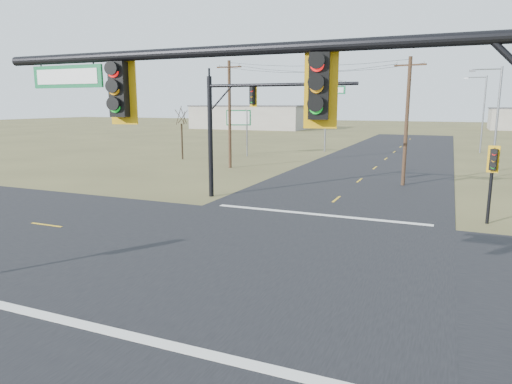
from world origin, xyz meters
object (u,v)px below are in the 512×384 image
bare_tree_a (181,115)px  bare_tree_b (247,115)px  pedestal_signal_ne (493,166)px  utility_pole_near (407,120)px  streetlight_b (482,110)px  mast_arm_far (250,112)px  streetlight_c (327,112)px  mast_arm_near (342,139)px  utility_pole_far (230,113)px  streetlight_a (495,116)px  highway_sign (239,123)px

bare_tree_a → bare_tree_b: bearing=90.5°
pedestal_signal_ne → utility_pole_near: size_ratio=0.43×
streetlight_b → mast_arm_far: bearing=-95.4°
streetlight_c → bare_tree_b: (-12.86, 3.69, -0.55)m
streetlight_b → streetlight_c: 19.07m
mast_arm_near → utility_pole_far: 36.43m
streetlight_a → streetlight_c: (-17.81, 15.24, 0.04)m
streetlight_a → bare_tree_a: size_ratio=1.47×
utility_pole_near → streetlight_c: 24.91m
mast_arm_near → streetlight_c: 51.83m
mast_arm_far → utility_pole_far: size_ratio=0.96×
mast_arm_near → highway_sign: (-21.28, 41.43, -1.60)m
utility_pole_far → streetlight_b: utility_pole_far is taller
pedestal_signal_ne → streetlight_b: size_ratio=0.42×
utility_pole_far → streetlight_a: size_ratio=1.11×
mast_arm_far → bare_tree_a: 23.31m
mast_arm_near → streetlight_a: size_ratio=1.21×
utility_pole_near → streetlight_c: utility_pole_near is taller
mast_arm_far → bare_tree_a: mast_arm_far is taller
mast_arm_near → streetlight_b: size_ratio=1.15×
mast_arm_far → pedestal_signal_ne: 13.84m
bare_tree_a → utility_pole_far: bearing=-27.6°
highway_sign → bare_tree_b: size_ratio=0.95×
streetlight_a → streetlight_b: streetlight_b is taller
mast_arm_near → utility_pole_far: bearing=107.8°
streetlight_b → utility_pole_near: bearing=-86.6°
streetlight_a → mast_arm_far: bearing=-130.1°
mast_arm_far → highway_sign: (-11.39, 22.59, -1.71)m
bare_tree_b → utility_pole_far: bearing=-69.8°
highway_sign → streetlight_b: (26.30, 15.12, 1.48)m
highway_sign → streetlight_a: 26.95m
pedestal_signal_ne → utility_pole_near: 11.49m
utility_pole_far → streetlight_b: bearing=47.4°
mast_arm_far → highway_sign: mast_arm_far is taller
bare_tree_a → bare_tree_b: size_ratio=1.08×
mast_arm_near → streetlight_a: streetlight_a is taller
mast_arm_near → pedestal_signal_ne: size_ratio=2.71×
mast_arm_near → bare_tree_a: 44.21m
bare_tree_b → bare_tree_a: bearing=-89.5°
utility_pole_near → streetlight_b: (6.42, 28.44, 0.45)m
utility_pole_far → streetlight_b: size_ratio=1.05×
utility_pole_near → bare_tree_b: (-24.41, 25.76, -0.34)m
streetlight_c → pedestal_signal_ne: bearing=-43.8°
utility_pole_near → streetlight_c: (-11.55, 22.07, 0.21)m
highway_sign → streetlight_b: 30.37m
utility_pole_far → mast_arm_near: bearing=-60.9°
bare_tree_a → bare_tree_b: (-0.16, 17.87, -0.32)m
utility_pole_far → streetlight_b: 33.58m
highway_sign → streetlight_a: size_ratio=0.60×
mast_arm_near → bare_tree_b: mast_arm_near is taller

